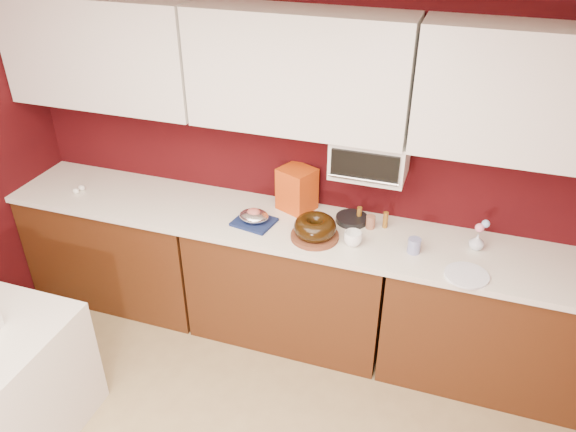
# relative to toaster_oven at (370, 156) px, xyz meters

# --- Properties ---
(ceiling) EXTENTS (4.00, 4.50, 0.02)m
(ceiling) POSITION_rel_toaster_oven_xyz_m (-0.45, -2.10, 1.12)
(ceiling) COLOR white
(ceiling) RESTS_ON wall_back
(wall_back) EXTENTS (4.00, 0.02, 2.50)m
(wall_back) POSITION_rel_toaster_oven_xyz_m (-0.45, 0.15, -0.12)
(wall_back) COLOR #38070A
(wall_back) RESTS_ON floor
(base_cabinet_left) EXTENTS (1.31, 0.58, 0.86)m
(base_cabinet_left) POSITION_rel_toaster_oven_xyz_m (-1.78, -0.17, -0.95)
(base_cabinet_left) COLOR #48230E
(base_cabinet_left) RESTS_ON floor
(base_cabinet_center) EXTENTS (1.31, 0.58, 0.86)m
(base_cabinet_center) POSITION_rel_toaster_oven_xyz_m (-0.45, -0.17, -0.95)
(base_cabinet_center) COLOR #48230E
(base_cabinet_center) RESTS_ON floor
(base_cabinet_right) EXTENTS (1.31, 0.58, 0.86)m
(base_cabinet_right) POSITION_rel_toaster_oven_xyz_m (0.88, -0.17, -0.95)
(base_cabinet_right) COLOR #48230E
(base_cabinet_right) RESTS_ON floor
(countertop) EXTENTS (4.00, 0.62, 0.04)m
(countertop) POSITION_rel_toaster_oven_xyz_m (-0.45, -0.17, -0.49)
(countertop) COLOR white
(countertop) RESTS_ON base_cabinet_center
(upper_cabinet_left) EXTENTS (1.31, 0.33, 0.70)m
(upper_cabinet_left) POSITION_rel_toaster_oven_xyz_m (-1.78, -0.02, 0.48)
(upper_cabinet_left) COLOR white
(upper_cabinet_left) RESTS_ON wall_back
(upper_cabinet_center) EXTENTS (1.31, 0.33, 0.70)m
(upper_cabinet_center) POSITION_rel_toaster_oven_xyz_m (-0.45, -0.02, 0.48)
(upper_cabinet_center) COLOR white
(upper_cabinet_center) RESTS_ON wall_back
(upper_cabinet_right) EXTENTS (1.31, 0.33, 0.70)m
(upper_cabinet_right) POSITION_rel_toaster_oven_xyz_m (0.88, -0.02, 0.48)
(upper_cabinet_right) COLOR white
(upper_cabinet_right) RESTS_ON wall_back
(toaster_oven) EXTENTS (0.45, 0.30, 0.25)m
(toaster_oven) POSITION_rel_toaster_oven_xyz_m (0.00, 0.00, 0.00)
(toaster_oven) COLOR white
(toaster_oven) RESTS_ON upper_cabinet_center
(toaster_oven_door) EXTENTS (0.40, 0.02, 0.18)m
(toaster_oven_door) POSITION_rel_toaster_oven_xyz_m (0.00, -0.16, 0.00)
(toaster_oven_door) COLOR black
(toaster_oven_door) RESTS_ON toaster_oven
(toaster_oven_handle) EXTENTS (0.42, 0.02, 0.02)m
(toaster_oven_handle) POSITION_rel_toaster_oven_xyz_m (0.00, -0.18, -0.07)
(toaster_oven_handle) COLOR silver
(toaster_oven_handle) RESTS_ON toaster_oven
(cake_base) EXTENTS (0.32, 0.32, 0.03)m
(cake_base) POSITION_rel_toaster_oven_xyz_m (-0.26, -0.27, -0.46)
(cake_base) COLOR brown
(cake_base) RESTS_ON countertop
(bundt_cake) EXTENTS (0.30, 0.30, 0.11)m
(bundt_cake) POSITION_rel_toaster_oven_xyz_m (-0.26, -0.27, -0.39)
(bundt_cake) COLOR black
(bundt_cake) RESTS_ON cake_base
(navy_towel) EXTENTS (0.28, 0.25, 0.02)m
(navy_towel) POSITION_rel_toaster_oven_xyz_m (-0.67, -0.23, -0.47)
(navy_towel) COLOR #14204D
(navy_towel) RESTS_ON countertop
(foil_ham_nest) EXTENTS (0.23, 0.22, 0.07)m
(foil_ham_nest) POSITION_rel_toaster_oven_xyz_m (-0.67, -0.23, -0.42)
(foil_ham_nest) COLOR silver
(foil_ham_nest) RESTS_ON navy_towel
(roasted_ham) EXTENTS (0.11, 0.11, 0.06)m
(roasted_ham) POSITION_rel_toaster_oven_xyz_m (-0.67, -0.23, -0.40)
(roasted_ham) COLOR #BC5E55
(roasted_ham) RESTS_ON foil_ham_nest
(pandoro_box) EXTENTS (0.27, 0.26, 0.29)m
(pandoro_box) POSITION_rel_toaster_oven_xyz_m (-0.47, 0.04, -0.33)
(pandoro_box) COLOR #AB220B
(pandoro_box) RESTS_ON countertop
(dark_pan) EXTENTS (0.25, 0.25, 0.04)m
(dark_pan) POSITION_rel_toaster_oven_xyz_m (-0.08, -0.01, -0.46)
(dark_pan) COLOR black
(dark_pan) RESTS_ON countertop
(coffee_mug) EXTENTS (0.14, 0.14, 0.11)m
(coffee_mug) POSITION_rel_toaster_oven_xyz_m (-0.02, -0.27, -0.42)
(coffee_mug) COLOR white
(coffee_mug) RESTS_ON countertop
(blue_jar) EXTENTS (0.08, 0.08, 0.09)m
(blue_jar) POSITION_rel_toaster_oven_xyz_m (0.34, -0.23, -0.43)
(blue_jar) COLOR navy
(blue_jar) RESTS_ON countertop
(flower_vase) EXTENTS (0.09, 0.09, 0.11)m
(flower_vase) POSITION_rel_toaster_oven_xyz_m (0.69, -0.08, -0.42)
(flower_vase) COLOR silver
(flower_vase) RESTS_ON countertop
(flower_pink) EXTENTS (0.05, 0.05, 0.05)m
(flower_pink) POSITION_rel_toaster_oven_xyz_m (0.69, -0.08, -0.33)
(flower_pink) COLOR pink
(flower_pink) RESTS_ON flower_vase
(flower_blue) EXTENTS (0.05, 0.05, 0.05)m
(flower_blue) POSITION_rel_toaster_oven_xyz_m (0.72, -0.06, -0.30)
(flower_blue) COLOR #9CC3FA
(flower_blue) RESTS_ON flower_vase
(china_plate) EXTENTS (0.29, 0.29, 0.01)m
(china_plate) POSITION_rel_toaster_oven_xyz_m (0.66, -0.37, -0.47)
(china_plate) COLOR white
(china_plate) RESTS_ON countertop
(amber_bottle) EXTENTS (0.04, 0.04, 0.10)m
(amber_bottle) POSITION_rel_toaster_oven_xyz_m (-0.04, 0.02, -0.43)
(amber_bottle) COLOR brown
(amber_bottle) RESTS_ON countertop
(paper_cup) EXTENTS (0.06, 0.06, 0.09)m
(paper_cup) POSITION_rel_toaster_oven_xyz_m (0.05, -0.05, -0.43)
(paper_cup) COLOR #915A42
(paper_cup) RESTS_ON countertop
(egg_left) EXTENTS (0.06, 0.05, 0.04)m
(egg_left) POSITION_rel_toaster_oven_xyz_m (-2.01, -0.26, -0.46)
(egg_left) COLOR white
(egg_left) RESTS_ON countertop
(egg_right) EXTENTS (0.06, 0.05, 0.04)m
(egg_right) POSITION_rel_toaster_oven_xyz_m (-2.00, -0.21, -0.45)
(egg_right) COLOR silver
(egg_right) RESTS_ON countertop
(amber_bottle_tall) EXTENTS (0.04, 0.04, 0.11)m
(amber_bottle_tall) POSITION_rel_toaster_oven_xyz_m (0.13, -0.01, -0.42)
(amber_bottle_tall) COLOR brown
(amber_bottle_tall) RESTS_ON countertop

